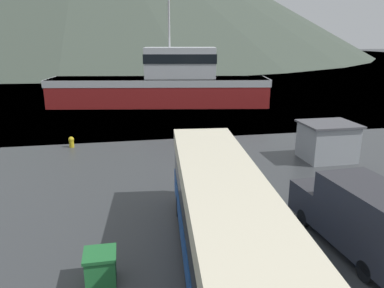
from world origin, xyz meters
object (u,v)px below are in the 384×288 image
Objects in this scene: storage_bin at (101,267)px; fishing_boat at (163,84)px; dock_kiosk at (327,141)px; tour_bus at (223,222)px; delivery_van at (363,217)px.

fishing_boat is at bearing 79.74° from storage_bin.
storage_bin is at bearing -143.55° from dock_kiosk.
delivery_van is (5.20, 0.42, -0.53)m from tour_bus.
tour_bus is at bearing -173.56° from fishing_boat.
dock_kiosk is at bearing 62.69° from delivery_van.
fishing_boat is (1.72, 30.99, 0.46)m from tour_bus.
delivery_van reaches higher than dock_kiosk.
dock_kiosk is (9.54, 10.23, -0.72)m from tour_bus.
fishing_boat is 7.50× the size of dock_kiosk.
storage_bin is (-3.82, 0.37, -1.37)m from tour_bus.
tour_bus reaches higher than storage_bin.
tour_bus is 14.00m from dock_kiosk.
delivery_van is at bearing -163.88° from fishing_boat.
dock_kiosk is (4.33, 9.81, -0.19)m from delivery_van.
tour_bus is 4.07m from storage_bin.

